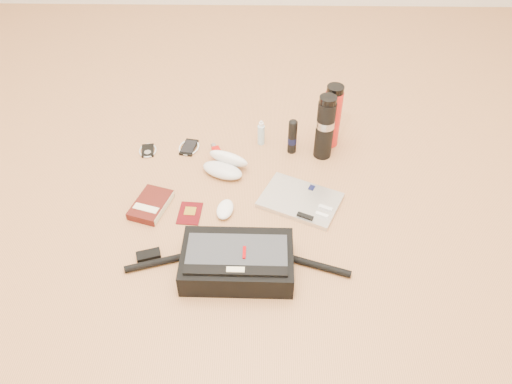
# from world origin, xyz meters

# --- Properties ---
(ground) EXTENTS (4.00, 4.00, 0.00)m
(ground) POSITION_xyz_m (0.00, 0.00, 0.00)
(ground) COLOR #B77D4C
(ground) RESTS_ON ground
(messenger_bag) EXTENTS (0.80, 0.24, 0.11)m
(messenger_bag) POSITION_xyz_m (-0.03, -0.24, 0.05)
(messenger_bag) COLOR black
(messenger_bag) RESTS_ON ground
(laptop) EXTENTS (0.36, 0.32, 0.03)m
(laptop) POSITION_xyz_m (0.21, 0.10, 0.01)
(laptop) COLOR silver
(laptop) RESTS_ON ground
(book) EXTENTS (0.17, 0.21, 0.03)m
(book) POSITION_xyz_m (-0.38, 0.06, 0.02)
(book) COLOR #43110D
(book) RESTS_ON ground
(passport) EXTENTS (0.10, 0.13, 0.01)m
(passport) POSITION_xyz_m (-0.23, 0.03, 0.00)
(passport) COLOR #4C060A
(passport) RESTS_ON ground
(mouse) EXTENTS (0.08, 0.12, 0.04)m
(mouse) POSITION_xyz_m (-0.09, 0.04, 0.02)
(mouse) COLOR white
(mouse) RESTS_ON ground
(sunglasses_case) EXTENTS (0.23, 0.21, 0.10)m
(sunglasses_case) POSITION_xyz_m (-0.10, 0.29, 0.04)
(sunglasses_case) COLOR silver
(sunglasses_case) RESTS_ON ground
(ipod) EXTENTS (0.09, 0.10, 0.01)m
(ipod) POSITION_xyz_m (-0.46, 0.42, 0.00)
(ipod) COLOR black
(ipod) RESTS_ON ground
(phone) EXTENTS (0.10, 0.12, 0.01)m
(phone) POSITION_xyz_m (-0.28, 0.44, 0.01)
(phone) COLOR black
(phone) RESTS_ON ground
(inhaler) EXTENTS (0.06, 0.11, 0.03)m
(inhaler) POSITION_xyz_m (-0.15, 0.40, 0.01)
(inhaler) COLOR #B20C08
(inhaler) RESTS_ON ground
(spray_bottle) EXTENTS (0.04, 0.04, 0.12)m
(spray_bottle) POSITION_xyz_m (0.05, 0.48, 0.05)
(spray_bottle) COLOR #A9CFE1
(spray_bottle) RESTS_ON ground
(aerosol_can) EXTENTS (0.05, 0.05, 0.17)m
(aerosol_can) POSITION_xyz_m (0.19, 0.43, 0.08)
(aerosol_can) COLOR black
(aerosol_can) RESTS_ON ground
(thermos_black) EXTENTS (0.08, 0.08, 0.30)m
(thermos_black) POSITION_xyz_m (0.32, 0.41, 0.15)
(thermos_black) COLOR black
(thermos_black) RESTS_ON ground
(thermos_red) EXTENTS (0.09, 0.09, 0.30)m
(thermos_red) POSITION_xyz_m (0.36, 0.49, 0.15)
(thermos_red) COLOR red
(thermos_red) RESTS_ON ground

